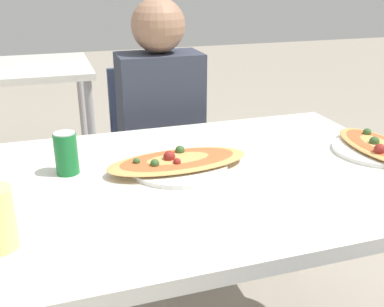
% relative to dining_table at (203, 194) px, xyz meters
% --- Properties ---
extents(dining_table, '(1.30, 0.90, 0.74)m').
position_rel_dining_table_xyz_m(dining_table, '(0.00, 0.00, 0.00)').
color(dining_table, silver).
rests_on(dining_table, ground_plane).
extents(chair_far_seated, '(0.40, 0.40, 0.89)m').
position_rel_dining_table_xyz_m(chair_far_seated, '(0.04, 0.78, -0.18)').
color(chair_far_seated, '#2D3851').
rests_on(chair_far_seated, ground_plane).
extents(person_seated, '(0.35, 0.24, 1.20)m').
position_rel_dining_table_xyz_m(person_seated, '(0.04, 0.67, 0.03)').
color(person_seated, '#2D2D38').
rests_on(person_seated, ground_plane).
extents(pizza_main, '(0.44, 0.30, 0.06)m').
position_rel_dining_table_xyz_m(pizza_main, '(-0.06, 0.06, 0.09)').
color(pizza_main, white).
rests_on(pizza_main, dining_table).
extents(soda_can, '(0.07, 0.07, 0.12)m').
position_rel_dining_table_xyz_m(soda_can, '(-0.38, 0.12, 0.13)').
color(soda_can, '#197233').
rests_on(soda_can, dining_table).
extents(pizza_second, '(0.28, 0.36, 0.06)m').
position_rel_dining_table_xyz_m(pizza_second, '(0.59, -0.01, 0.09)').
color(pizza_second, white).
rests_on(pizza_second, dining_table).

